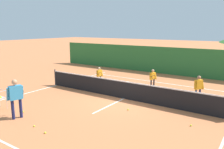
{
  "coord_description": "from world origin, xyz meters",
  "views": [
    {
      "loc": [
        6.06,
        -10.02,
        3.71
      ],
      "look_at": [
        -0.87,
        0.16,
        1.19
      ],
      "focal_mm": 36.6,
      "sensor_mm": 36.0,
      "label": 1
    }
  ],
  "objects_px": {
    "tennis_net": "(124,90)",
    "tennis_ball_5": "(45,133)",
    "student_2": "(198,86)",
    "tennis_ball_0": "(191,125)",
    "student_1": "(153,77)",
    "tennis_ball_3": "(34,126)",
    "student_0": "(99,74)",
    "tennis_ball_1": "(23,112)",
    "instructor": "(16,95)",
    "tennis_ball_4": "(128,109)"
  },
  "relations": [
    {
      "from": "student_1",
      "to": "tennis_ball_4",
      "type": "distance_m",
      "value": 4.22
    },
    {
      "from": "student_0",
      "to": "tennis_ball_1",
      "type": "bearing_deg",
      "value": -88.12
    },
    {
      "from": "instructor",
      "to": "tennis_ball_0",
      "type": "height_order",
      "value": "instructor"
    },
    {
      "from": "tennis_ball_5",
      "to": "tennis_net",
      "type": "bearing_deg",
      "value": 87.96
    },
    {
      "from": "student_2",
      "to": "tennis_ball_5",
      "type": "height_order",
      "value": "student_2"
    },
    {
      "from": "instructor",
      "to": "tennis_ball_0",
      "type": "relative_size",
      "value": 24.58
    },
    {
      "from": "student_2",
      "to": "tennis_ball_3",
      "type": "relative_size",
      "value": 20.06
    },
    {
      "from": "tennis_ball_3",
      "to": "tennis_ball_5",
      "type": "distance_m",
      "value": 0.82
    },
    {
      "from": "tennis_ball_1",
      "to": "tennis_ball_4",
      "type": "relative_size",
      "value": 1.0
    },
    {
      "from": "student_2",
      "to": "tennis_net",
      "type": "bearing_deg",
      "value": -153.53
    },
    {
      "from": "student_0",
      "to": "tennis_ball_0",
      "type": "distance_m",
      "value": 7.54
    },
    {
      "from": "student_2",
      "to": "tennis_ball_1",
      "type": "bearing_deg",
      "value": -135.51
    },
    {
      "from": "student_2",
      "to": "tennis_ball_5",
      "type": "distance_m",
      "value": 7.71
    },
    {
      "from": "student_1",
      "to": "student_0",
      "type": "bearing_deg",
      "value": -161.35
    },
    {
      "from": "tennis_net",
      "to": "student_1",
      "type": "distance_m",
      "value": 2.77
    },
    {
      "from": "tennis_ball_1",
      "to": "tennis_ball_5",
      "type": "relative_size",
      "value": 1.0
    },
    {
      "from": "tennis_ball_4",
      "to": "instructor",
      "type": "bearing_deg",
      "value": -134.46
    },
    {
      "from": "tennis_net",
      "to": "tennis_ball_1",
      "type": "distance_m",
      "value": 5.06
    },
    {
      "from": "tennis_ball_4",
      "to": "tennis_ball_1",
      "type": "bearing_deg",
      "value": -142.4
    },
    {
      "from": "tennis_net",
      "to": "student_1",
      "type": "bearing_deg",
      "value": 81.32
    },
    {
      "from": "tennis_ball_4",
      "to": "student_1",
      "type": "bearing_deg",
      "value": 99.07
    },
    {
      "from": "instructor",
      "to": "tennis_ball_0",
      "type": "distance_m",
      "value": 7.12
    },
    {
      "from": "student_1",
      "to": "tennis_ball_1",
      "type": "distance_m",
      "value": 7.68
    },
    {
      "from": "tennis_ball_0",
      "to": "tennis_ball_1",
      "type": "bearing_deg",
      "value": -157.49
    },
    {
      "from": "student_2",
      "to": "tennis_ball_0",
      "type": "bearing_deg",
      "value": -79.93
    },
    {
      "from": "tennis_ball_3",
      "to": "tennis_ball_4",
      "type": "height_order",
      "value": "same"
    },
    {
      "from": "instructor",
      "to": "student_0",
      "type": "bearing_deg",
      "value": 95.2
    },
    {
      "from": "tennis_ball_0",
      "to": "student_2",
      "type": "bearing_deg",
      "value": 100.07
    },
    {
      "from": "student_1",
      "to": "tennis_ball_5",
      "type": "bearing_deg",
      "value": -94.37
    },
    {
      "from": "tennis_ball_1",
      "to": "tennis_ball_3",
      "type": "xyz_separation_m",
      "value": [
        1.69,
        -0.69,
        0.0
      ]
    },
    {
      "from": "tennis_net",
      "to": "tennis_ball_4",
      "type": "xyz_separation_m",
      "value": [
        1.07,
        -1.38,
        -0.47
      ]
    },
    {
      "from": "tennis_net",
      "to": "tennis_ball_5",
      "type": "height_order",
      "value": "tennis_net"
    },
    {
      "from": "student_1",
      "to": "tennis_ball_0",
      "type": "xyz_separation_m",
      "value": [
        3.54,
        -4.25,
        -0.7
      ]
    },
    {
      "from": "student_1",
      "to": "tennis_ball_5",
      "type": "height_order",
      "value": "student_1"
    },
    {
      "from": "tennis_net",
      "to": "student_2",
      "type": "height_order",
      "value": "student_2"
    },
    {
      "from": "student_1",
      "to": "tennis_ball_0",
      "type": "bearing_deg",
      "value": -50.22
    },
    {
      "from": "tennis_ball_1",
      "to": "tennis_ball_0",
      "type": "bearing_deg",
      "value": 22.51
    },
    {
      "from": "student_1",
      "to": "tennis_ball_3",
      "type": "xyz_separation_m",
      "value": [
        -1.41,
        -7.69,
        -0.7
      ]
    },
    {
      "from": "tennis_ball_3",
      "to": "tennis_ball_5",
      "type": "bearing_deg",
      "value": -10.14
    },
    {
      "from": "tennis_net",
      "to": "tennis_ball_4",
      "type": "height_order",
      "value": "tennis_net"
    },
    {
      "from": "student_1",
      "to": "tennis_ball_4",
      "type": "relative_size",
      "value": 17.98
    },
    {
      "from": "tennis_net",
      "to": "tennis_ball_5",
      "type": "distance_m",
      "value": 5.13
    },
    {
      "from": "tennis_ball_0",
      "to": "tennis_ball_4",
      "type": "bearing_deg",
      "value": 177.24
    },
    {
      "from": "tennis_ball_5",
      "to": "instructor",
      "type": "bearing_deg",
      "value": 171.86
    },
    {
      "from": "instructor",
      "to": "tennis_ball_0",
      "type": "bearing_deg",
      "value": 27.75
    },
    {
      "from": "tennis_net",
      "to": "tennis_ball_1",
      "type": "relative_size",
      "value": 156.81
    },
    {
      "from": "student_0",
      "to": "tennis_ball_1",
      "type": "height_order",
      "value": "student_0"
    },
    {
      "from": "tennis_ball_1",
      "to": "tennis_ball_4",
      "type": "height_order",
      "value": "same"
    },
    {
      "from": "student_0",
      "to": "tennis_net",
      "type": "bearing_deg",
      "value": -29.48
    },
    {
      "from": "student_2",
      "to": "tennis_ball_3",
      "type": "bearing_deg",
      "value": -123.36
    }
  ]
}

